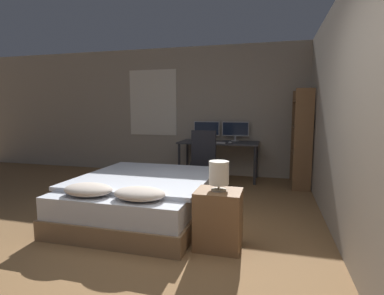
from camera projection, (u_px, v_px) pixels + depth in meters
ground_plane at (145, 268)px, 2.65m from camera, size 20.00×20.00×0.00m
wall_back at (220, 111)px, 6.29m from camera, size 12.00×0.08×2.70m
wall_side_right at (336, 113)px, 3.46m from camera, size 0.06×12.00×2.70m
bed at (143, 197)px, 3.90m from camera, size 1.68×2.01×0.60m
nightstand at (218, 219)px, 3.02m from camera, size 0.45×0.38×0.59m
bedside_lamp at (219, 173)px, 2.96m from camera, size 0.20×0.20×0.30m
desk at (219, 146)px, 5.97m from camera, size 1.57×0.69×0.75m
monitor_left at (207, 129)px, 6.23m from camera, size 0.54×0.16×0.39m
monitor_right at (235, 130)px, 6.08m from camera, size 0.54×0.16×0.39m
keyboard at (216, 143)px, 5.73m from camera, size 0.35×0.13×0.02m
computer_mouse at (230, 143)px, 5.66m from camera, size 0.07×0.05×0.04m
office_chair at (205, 165)px, 5.29m from camera, size 0.52×0.52×1.04m
bookshelf at (302, 134)px, 5.31m from camera, size 0.30×0.85×1.75m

